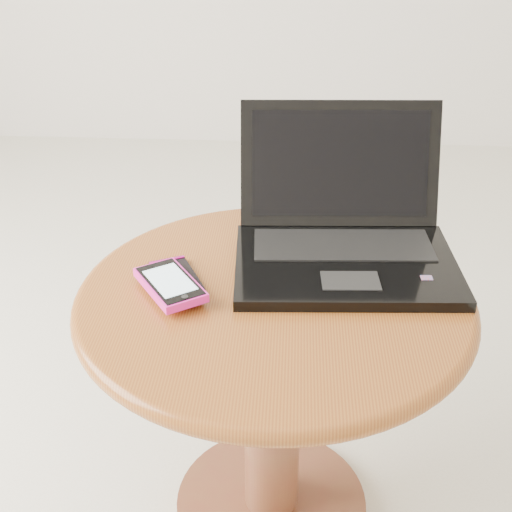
{
  "coord_description": "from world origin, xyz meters",
  "views": [
    {
      "loc": [
        0.11,
        -0.71,
        0.99
      ],
      "look_at": [
        0.06,
        0.11,
        0.52
      ],
      "focal_mm": 47.78,
      "sensor_mm": 36.0,
      "label": 1
    }
  ],
  "objects": [
    {
      "name": "phone_pink",
      "position": [
        -0.06,
        0.1,
        0.47
      ],
      "size": [
        0.12,
        0.13,
        0.01
      ],
      "color": "#FA24AF",
      "rests_on": "phone_black"
    },
    {
      "name": "phone_black",
      "position": [
        -0.06,
        0.14,
        0.46
      ],
      "size": [
        0.1,
        0.12,
        0.01
      ],
      "color": "black",
      "rests_on": "table"
    },
    {
      "name": "table",
      "position": [
        0.09,
        0.12,
        0.36
      ],
      "size": [
        0.58,
        0.58,
        0.46
      ],
      "color": "brown",
      "rests_on": "ground"
    },
    {
      "name": "laptop",
      "position": [
        0.19,
        0.23,
        0.5
      ],
      "size": [
        0.34,
        0.32,
        0.21
      ],
      "color": "black",
      "rests_on": "table"
    }
  ]
}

